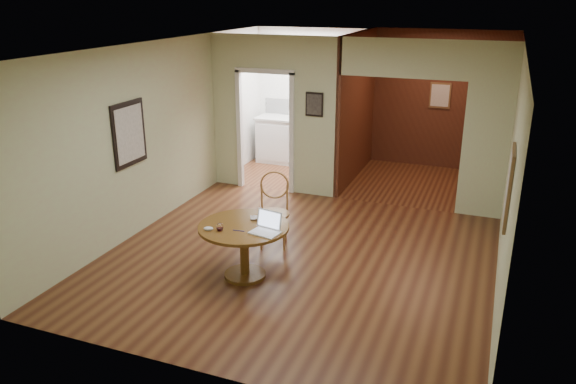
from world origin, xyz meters
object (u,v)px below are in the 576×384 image
at_px(dining_table, 244,239).
at_px(open_laptop, 267,226).
at_px(closed_laptop, 263,219).
at_px(chair, 274,205).

xyz_separation_m(dining_table, open_laptop, (0.33, -0.06, 0.24)).
bearing_deg(open_laptop, dining_table, -179.65).
distance_m(dining_table, closed_laptop, 0.34).
relative_size(dining_table, closed_laptop, 3.57).
bearing_deg(open_laptop, closed_laptop, 132.20).
height_order(chair, closed_laptop, chair).
height_order(dining_table, closed_laptop, closed_laptop).
xyz_separation_m(chair, open_laptop, (0.37, -1.10, 0.18)).
relative_size(chair, open_laptop, 2.80).
relative_size(open_laptop, closed_laptop, 1.20).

